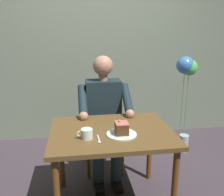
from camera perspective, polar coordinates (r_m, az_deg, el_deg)
The scene contains 9 objects.
cafe_rear_panel at distance 3.47m, azimuth -4.06°, elevation 15.20°, with size 6.40×0.12×3.00m, color gray.
dining_table at distance 2.10m, azimuth -0.14°, elevation -9.65°, with size 1.01×0.78×0.72m.
chair at distance 2.77m, azimuth -2.18°, elevation -6.02°, with size 0.42×0.42×0.91m.
seated_person at distance 2.56m, azimuth -1.80°, elevation -4.05°, with size 0.53×0.58×1.27m.
dessert_plate at distance 1.98m, azimuth 2.23°, elevation -8.39°, with size 0.24×0.24×0.01m, color white.
cake_slice at distance 1.96m, azimuth 2.25°, elevation -6.98°, with size 0.10×0.11×0.11m.
coffee_cup at distance 1.91m, azimuth -5.90°, elevation -8.21°, with size 0.12×0.09×0.08m.
dessert_spoon at distance 1.89m, azimuth -3.05°, elevation -9.71°, with size 0.03×0.14×0.01m.
balloon_display at distance 3.15m, azimuth 16.88°, elevation 4.30°, with size 0.26×0.24×1.22m.
Camera 1 is at (0.27, 1.88, 1.53)m, focal length 39.44 mm.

